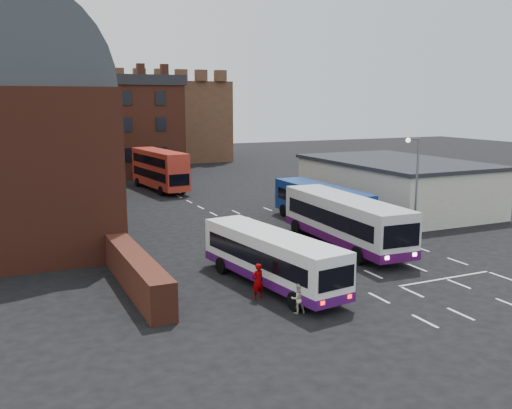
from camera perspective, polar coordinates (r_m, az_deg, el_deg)
name	(u,v)px	position (r m, az deg, el deg)	size (l,w,h in m)	color
ground	(334,275)	(31.23, 7.77, -7.00)	(180.00, 180.00, 0.00)	black
railway_station	(1,123)	(46.08, -24.14, 7.45)	(12.00, 28.00, 16.00)	#602B1E
forecourt_wall	(137,273)	(28.94, -11.85, -6.68)	(1.20, 10.00, 1.80)	#602B1E
cream_building	(395,184)	(50.48, 13.69, 1.99)	(10.40, 16.40, 4.25)	beige
brick_terrace	(85,132)	(71.87, -16.74, 6.95)	(22.00, 10.00, 11.00)	brown
castle_keep	(143,121)	(93.76, -11.21, 8.21)	(22.00, 22.00, 12.00)	brown
bus_white_outbound	(272,255)	(28.80, 1.57, -5.09)	(3.62, 10.14, 2.71)	white
bus_white_inbound	(345,218)	(36.71, 8.86, -1.34)	(3.33, 11.86, 3.21)	silver
bus_blue	(321,202)	(43.20, 6.55, 0.25)	(2.73, 10.71, 2.92)	navy
bus_red_double	(160,169)	(60.09, -9.62, 3.50)	(3.42, 10.57, 4.16)	red
street_lamp	(415,180)	(38.14, 15.59, 2.36)	(1.37, 0.57, 6.97)	slate
pedestrian_red	(258,281)	(27.12, 0.18, -7.69)	(0.64, 0.42, 1.74)	#850003
pedestrian_beige	(298,298)	(25.52, 4.23, -9.35)	(0.66, 0.51, 1.36)	beige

